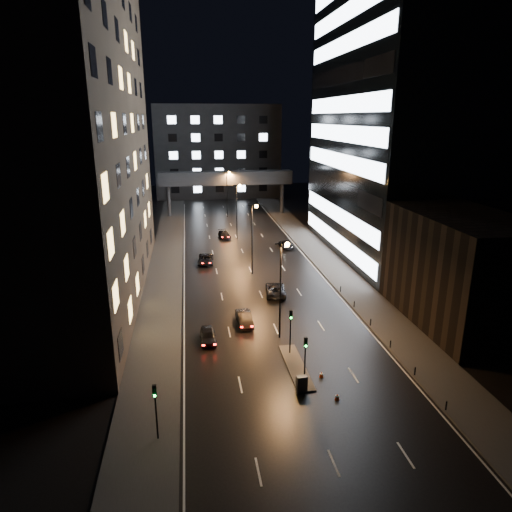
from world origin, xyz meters
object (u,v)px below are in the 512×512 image
at_px(car_away_b, 244,319).
at_px(car_toward_b, 286,244).
at_px(car_toward_a, 276,289).
at_px(car_away_a, 208,336).
at_px(car_away_d, 224,235).
at_px(car_away_c, 206,259).
at_px(utility_cabinet, 302,383).

bearing_deg(car_away_b, car_toward_b, 66.64).
distance_m(car_away_b, car_toward_a, 9.52).
distance_m(car_toward_a, car_toward_b, 21.90).
relative_size(car_away_a, car_toward_b, 0.82).
relative_size(car_away_d, car_toward_b, 0.95).
height_order(car_away_c, utility_cabinet, utility_cabinet).
relative_size(car_away_c, car_away_d, 1.12).
relative_size(car_away_c, car_toward_b, 1.07).
relative_size(car_away_a, car_away_d, 0.86).
xyz_separation_m(car_away_b, car_away_d, (0.94, 37.44, -0.05)).
height_order(car_away_b, car_away_d, car_away_b).
bearing_deg(car_toward_b, utility_cabinet, 76.31).
xyz_separation_m(car_away_b, utility_cabinet, (3.10, -13.29, 0.09)).
height_order(car_away_a, car_away_b, car_away_b).
height_order(car_away_d, utility_cabinet, utility_cabinet).
xyz_separation_m(car_away_a, utility_cabinet, (7.20, -9.89, 0.13)).
height_order(car_away_b, car_toward_a, car_toward_a).
height_order(car_away_c, car_toward_a, car_toward_a).
relative_size(car_away_c, car_toward_a, 0.94).
bearing_deg(car_toward_a, car_toward_b, -97.74).
bearing_deg(car_toward_b, car_away_c, 22.44).
height_order(car_away_a, car_away_d, car_away_a).
relative_size(car_away_b, utility_cabinet, 3.34).
xyz_separation_m(car_away_b, car_toward_b, (10.91, 29.18, -0.02)).
height_order(car_away_b, car_away_c, car_away_b).
distance_m(car_away_a, car_toward_a, 14.67).
bearing_deg(car_away_a, car_away_c, 86.62).
distance_m(car_away_d, car_toward_a, 29.64).
xyz_separation_m(car_away_a, car_toward_a, (9.13, 11.48, 0.08)).
xyz_separation_m(car_toward_a, utility_cabinet, (-1.93, -21.37, 0.05)).
height_order(car_away_c, car_toward_b, car_away_c).
xyz_separation_m(car_away_a, car_away_d, (5.04, 40.83, -0.01)).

